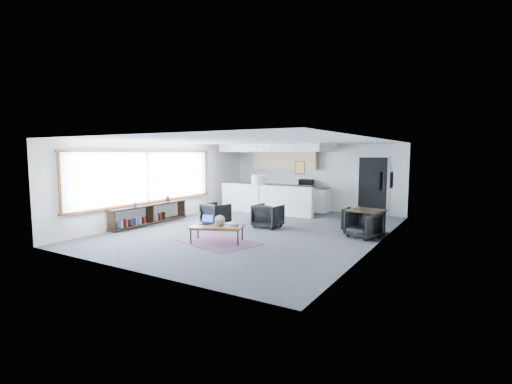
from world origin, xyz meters
The scene contains 21 objects.
room centered at (0.00, 0.00, 1.30)m, with size 7.02×9.02×2.62m.
window centered at (-3.46, -0.90, 1.46)m, with size 0.10×5.95×1.66m.
console centered at (-3.30, -1.05, 0.33)m, with size 0.35×3.00×0.80m.
kitchenette centered at (-1.20, 3.71, 1.38)m, with size 4.20×1.96×2.60m.
doorway centered at (2.30, 4.42, 1.07)m, with size 1.10×0.12×2.15m.
track_light centered at (-0.59, 2.20, 2.53)m, with size 1.60×0.07×0.15m.
wall_art_lower centered at (3.47, 0.40, 1.55)m, with size 0.03×0.38×0.48m.
wall_art_upper centered at (3.47, 1.70, 1.50)m, with size 0.03×0.34×0.44m.
kilim_rug centered at (-0.04, -1.79, 0.01)m, with size 2.28×1.83×0.01m.
coffee_table centered at (-0.04, -1.79, 0.39)m, with size 1.46×1.14×0.42m.
laptop centered at (-0.44, -1.71, 0.49)m, with size 0.37×0.32×0.24m.
ceramic_pot centered at (0.02, -1.75, 0.56)m, with size 0.27×0.27×0.27m.
book_stack centered at (0.35, -1.72, 0.47)m, with size 0.39×0.35×0.10m.
coaster centered at (0.13, -2.03, 0.42)m, with size 0.12×0.12×0.01m.
armchair_left centered at (-1.53, 0.11, 0.37)m, with size 0.72×0.68×0.75m, color black.
armchair_right centered at (0.15, 0.50, 0.39)m, with size 0.76×0.71×0.79m, color black.
floor_lamp centered at (-0.37, 0.83, 1.36)m, with size 0.55×0.55×1.57m.
dining_table centered at (3.00, 0.89, 0.65)m, with size 0.97×0.97×0.72m.
dining_chair_near centered at (3.00, 0.62, 0.32)m, with size 0.63×0.59×0.65m, color black.
dining_chair_far centered at (2.66, 1.30, 0.32)m, with size 0.63×0.59×0.64m, color black.
microwave centered at (-0.18, 4.15, 1.11)m, with size 0.54×0.30×0.37m, color black.
Camera 1 is at (5.57, -9.19, 2.25)m, focal length 26.00 mm.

